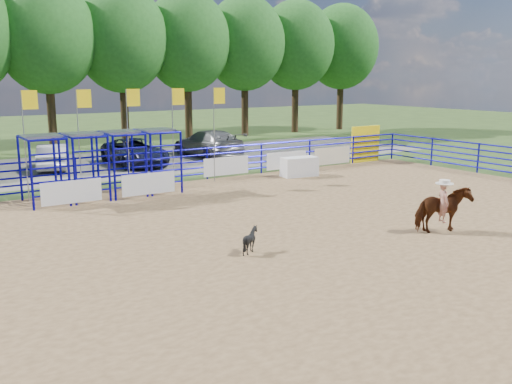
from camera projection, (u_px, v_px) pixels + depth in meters
ground at (279, 241)px, 16.60m from camera, size 120.00×120.00×0.00m
arena_dirt at (279, 241)px, 16.59m from camera, size 30.00×20.00×0.02m
gravel_strip at (96, 165)px, 30.57m from camera, size 40.00×10.00×0.01m
announcer_table at (299, 167)px, 27.09m from camera, size 1.80×1.03×0.91m
horse_and_rider at (443, 207)px, 17.30m from camera, size 1.82×1.20×2.24m
calf at (250, 240)px, 15.37m from camera, size 0.73×0.67×0.71m
car_b at (53, 156)px, 29.13m from camera, size 2.46×4.22×1.32m
car_c at (135, 152)px, 30.49m from camera, size 2.38×5.09×1.41m
car_d at (208, 143)px, 33.84m from camera, size 2.61×5.53×1.56m
perimeter_fence at (279, 216)px, 16.45m from camera, size 30.10×20.10×1.50m
chute_assembly at (112, 165)px, 22.60m from camera, size 19.32×2.41×4.20m
treeline at (46, 31)px, 36.46m from camera, size 56.40×6.40×11.24m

